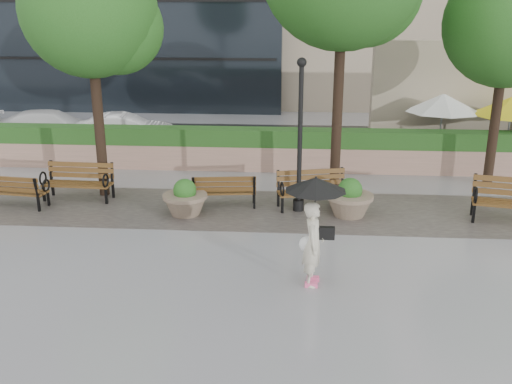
# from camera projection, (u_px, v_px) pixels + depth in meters

# --- Properties ---
(ground) EXTENTS (100.00, 100.00, 0.00)m
(ground) POSITION_uv_depth(u_px,v_px,m) (208.00, 256.00, 12.24)
(ground) COLOR gray
(ground) RESTS_ON ground
(cobble_strip) EXTENTS (28.00, 3.20, 0.01)m
(cobble_strip) POSITION_uv_depth(u_px,v_px,m) (226.00, 209.00, 15.09)
(cobble_strip) COLOR #383330
(cobble_strip) RESTS_ON ground
(hedge_wall) EXTENTS (24.00, 0.80, 1.35)m
(hedge_wall) POSITION_uv_depth(u_px,v_px,m) (241.00, 149.00, 18.68)
(hedge_wall) COLOR tan
(hedge_wall) RESTS_ON ground
(cafe_wall) EXTENTS (10.00, 0.60, 4.00)m
(cafe_wall) POSITION_uv_depth(u_px,v_px,m) (512.00, 98.00, 20.44)
(cafe_wall) COLOR tan
(cafe_wall) RESTS_ON ground
(asphalt_street) EXTENTS (40.00, 7.00, 0.00)m
(asphalt_street) POSITION_uv_depth(u_px,v_px,m) (251.00, 142.00, 22.68)
(asphalt_street) COLOR black
(asphalt_street) RESTS_ON ground
(bench_0) EXTENTS (1.77, 0.87, 0.91)m
(bench_0) POSITION_uv_depth(u_px,v_px,m) (15.00, 197.00, 15.16)
(bench_0) COLOR brown
(bench_0) RESTS_ON ground
(bench_1) EXTENTS (1.91, 0.84, 1.00)m
(bench_1) POSITION_uv_depth(u_px,v_px,m) (79.00, 189.00, 15.74)
(bench_1) COLOR brown
(bench_1) RESTS_ON ground
(bench_2) EXTENTS (1.74, 0.86, 0.90)m
(bench_2) POSITION_uv_depth(u_px,v_px,m) (224.00, 197.00, 15.20)
(bench_2) COLOR brown
(bench_2) RESTS_ON ground
(bench_3) EXTENTS (1.96, 1.15, 0.99)m
(bench_3) POSITION_uv_depth(u_px,v_px,m) (313.00, 197.00, 15.08)
(bench_3) COLOR brown
(bench_3) RESTS_ON ground
(planter_left) EXTENTS (1.14, 1.14, 0.95)m
(planter_left) POSITION_uv_depth(u_px,v_px,m) (185.00, 201.00, 14.57)
(planter_left) COLOR #7F6B56
(planter_left) RESTS_ON ground
(planter_right) EXTENTS (1.20, 1.20, 1.01)m
(planter_right) POSITION_uv_depth(u_px,v_px,m) (349.00, 201.00, 14.48)
(planter_right) COLOR #7F6B56
(planter_right) RESTS_ON ground
(lamppost) EXTENTS (0.28, 0.28, 3.94)m
(lamppost) POSITION_uv_depth(u_px,v_px,m) (300.00, 146.00, 14.45)
(lamppost) COLOR black
(lamppost) RESTS_ON ground
(tree_0) EXTENTS (3.60, 3.53, 6.81)m
(tree_0) POSITION_uv_depth(u_px,v_px,m) (96.00, 15.00, 14.82)
(tree_0) COLOR black
(tree_0) RESTS_ON ground
(tree_2) EXTENTS (3.57, 3.49, 6.40)m
(tree_2) POSITION_uv_depth(u_px,v_px,m) (512.00, 29.00, 15.76)
(tree_2) COLOR black
(tree_2) RESTS_ON ground
(patio_umb_white) EXTENTS (2.50, 2.50, 2.30)m
(patio_umb_white) POSITION_uv_depth(u_px,v_px,m) (443.00, 103.00, 19.31)
(patio_umb_white) COLOR black
(patio_umb_white) RESTS_ON ground
(patio_umb_yellow_a) EXTENTS (2.50, 2.50, 2.30)m
(patio_umb_yellow_a) POSITION_uv_depth(u_px,v_px,m) (512.00, 107.00, 18.68)
(patio_umb_yellow_a) COLOR black
(patio_umb_yellow_a) RESTS_ON ground
(car_left) EXTENTS (4.79, 2.77, 1.31)m
(car_left) POSITION_uv_depth(u_px,v_px,m) (53.00, 127.00, 22.15)
(car_left) COLOR silver
(car_left) RESTS_ON ground
(car_right) EXTENTS (3.95, 1.93, 1.25)m
(car_right) POSITION_uv_depth(u_px,v_px,m) (125.00, 130.00, 21.77)
(car_right) COLOR silver
(car_right) RESTS_ON ground
(pedestrian) EXTENTS (1.15, 1.15, 2.11)m
(pedestrian) POSITION_uv_depth(u_px,v_px,m) (314.00, 221.00, 10.64)
(pedestrian) COLOR beige
(pedestrian) RESTS_ON ground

